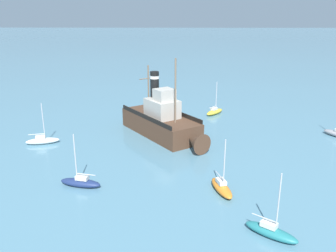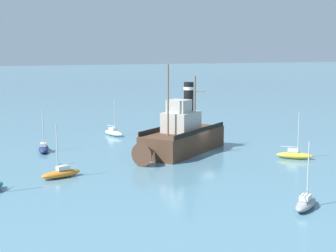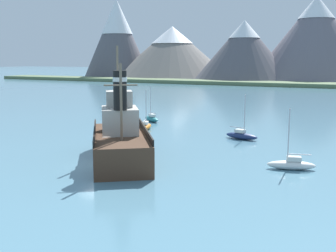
{
  "view_description": "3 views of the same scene",
  "coord_description": "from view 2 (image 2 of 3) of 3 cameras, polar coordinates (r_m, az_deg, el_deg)",
  "views": [
    {
      "loc": [
        -0.73,
        44.44,
        14.89
      ],
      "look_at": [
        0.06,
        3.24,
        1.52
      ],
      "focal_mm": 38.0,
      "sensor_mm": 36.0,
      "label": 1
    },
    {
      "loc": [
        -50.0,
        26.27,
        11.56
      ],
      "look_at": [
        -0.53,
        4.43,
        3.36
      ],
      "focal_mm": 55.0,
      "sensor_mm": 36.0,
      "label": 2
    },
    {
      "loc": [
        20.3,
        -28.03,
        8.83
      ],
      "look_at": [
        3.94,
        5.3,
        2.78
      ],
      "focal_mm": 45.0,
      "sensor_mm": 36.0,
      "label": 3
    }
  ],
  "objects": [
    {
      "name": "ground_plane",
      "position": [
        57.65,
        3.82,
        -2.96
      ],
      "size": [
        600.0,
        600.0,
        0.0
      ],
      "primitive_type": "plane",
      "color": "teal"
    },
    {
      "name": "old_tugboat",
      "position": [
        56.92,
        1.4,
        -1.22
      ],
      "size": [
        11.04,
        13.72,
        9.9
      ],
      "color": "#4C3323",
      "rests_on": "ground"
    },
    {
      "name": "sailboat_orange",
      "position": [
        47.46,
        -11.77,
        -5.13
      ],
      "size": [
        2.06,
        3.96,
        4.9
      ],
      "color": "orange",
      "rests_on": "ground"
    },
    {
      "name": "sailboat_grey",
      "position": [
        39.08,
        15.02,
        -8.23
      ],
      "size": [
        3.15,
        3.71,
        4.9
      ],
      "color": "gray",
      "rests_on": "ground"
    },
    {
      "name": "sailboat_white",
      "position": [
        68.89,
        -6.05,
        -0.72
      ],
      "size": [
        3.96,
        2.12,
        4.9
      ],
      "color": "white",
      "rests_on": "ground"
    },
    {
      "name": "sailboat_navy",
      "position": [
        59.52,
        -13.62,
        -2.4
      ],
      "size": [
        3.95,
        1.95,
        4.9
      ],
      "color": "navy",
      "rests_on": "ground"
    },
    {
      "name": "sailboat_yellow",
      "position": [
        55.92,
        13.85,
        -3.11
      ],
      "size": [
        3.28,
        3.62,
        4.9
      ],
      "color": "gold",
      "rests_on": "ground"
    }
  ]
}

